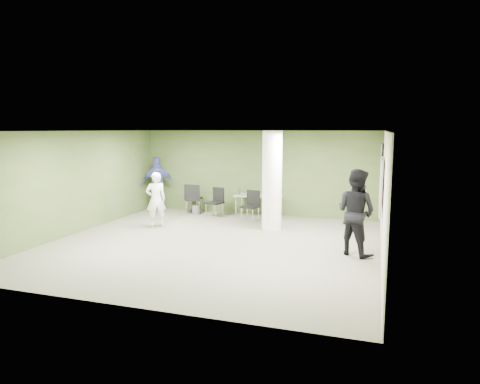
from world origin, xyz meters
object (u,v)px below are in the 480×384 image
(folding_table, at_px, (257,197))
(woman_white, at_px, (156,199))
(man_black, at_px, (356,212))
(chair_back_left, at_px, (193,197))
(man_blue, at_px, (158,184))

(folding_table, bearing_deg, woman_white, -133.81)
(folding_table, distance_m, man_black, 4.72)
(chair_back_left, bearing_deg, folding_table, 162.83)
(man_black, distance_m, man_blue, 7.54)
(chair_back_left, distance_m, man_blue, 1.41)
(chair_back_left, xyz_separation_m, man_blue, (-1.35, 0.09, 0.37))
(woman_white, height_order, man_black, man_black)
(chair_back_left, xyz_separation_m, woman_white, (-0.28, -2.00, 0.21))
(chair_back_left, distance_m, man_black, 6.31)
(folding_table, relative_size, chair_back_left, 1.54)
(folding_table, distance_m, chair_back_left, 2.20)
(man_black, bearing_deg, chair_back_left, 1.10)
(folding_table, height_order, man_blue, man_blue)
(woman_white, bearing_deg, chair_back_left, -137.72)
(folding_table, relative_size, man_blue, 0.81)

